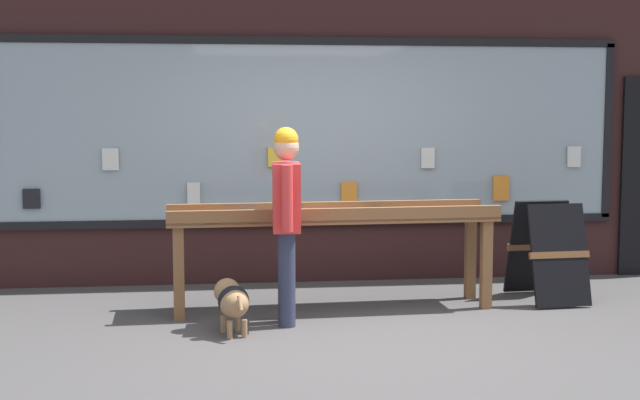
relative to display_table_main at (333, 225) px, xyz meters
The scene contains 6 objects.
ground_plane 1.29m from the display_table_main, 89.96° to the right, with size 40.00×40.00×0.00m, color #474444.
shopfront_facade 1.66m from the display_table_main, 88.25° to the left, with size 8.39×0.29×3.50m.
display_table_main is the anchor object (origin of this frame).
person_browsing 0.72m from the display_table_main, 130.30° to the right, with size 0.24×0.65×1.62m.
small_dog 1.29m from the display_table_main, 138.90° to the right, with size 0.31×0.57×0.41m.
sandwich_board_sign 2.04m from the display_table_main, ahead, with size 0.60×0.81×0.90m.
Camera 1 is at (-1.05, -6.66, 1.77)m, focal length 50.00 mm.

